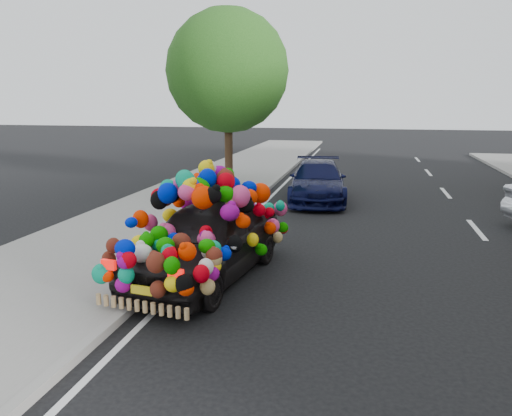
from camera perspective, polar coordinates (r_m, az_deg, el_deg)
The scene contains 6 objects.
ground at distance 8.09m, azimuth 5.10°, elevation -9.86°, with size 100.00×100.00×0.00m, color black.
sidewalk at distance 9.56m, azimuth -21.58°, elevation -6.81°, with size 4.00×60.00×0.12m, color gray.
kerb at distance 8.65m, azimuth -10.68°, elevation -8.08°, with size 0.15×60.00×0.13m, color gray.
tree_near_sidewalk at distance 17.62m, azimuth -3.25°, elevation 15.36°, with size 4.20×4.20×6.13m.
plush_art_car at distance 8.59m, azimuth -5.70°, elevation -1.48°, with size 2.54×4.37×1.99m.
navy_sedan at distance 15.54m, azimuth 7.04°, elevation 3.07°, with size 1.69×4.15×1.21m, color #080C33.
Camera 1 is at (0.91, -7.45, 3.02)m, focal length 35.00 mm.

